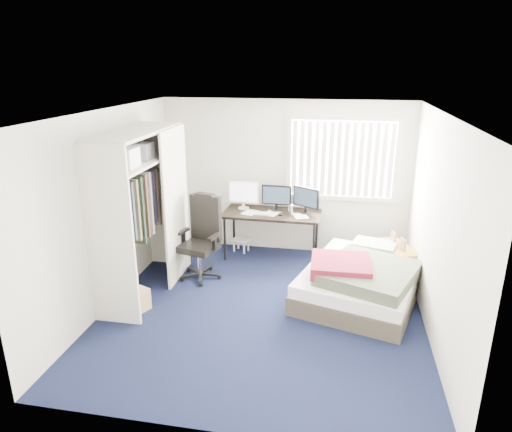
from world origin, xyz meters
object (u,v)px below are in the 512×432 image
object	(u,v)px
nightstand	(396,250)
bed	(361,279)
desk	(272,210)
office_chair	(202,246)

from	to	relation	value
nightstand	bed	size ratio (longest dim) A/B	0.37
nightstand	bed	world-z (taller)	nightstand
nightstand	desk	bearing A→B (deg)	165.35
bed	office_chair	bearing A→B (deg)	173.38
office_chair	bed	distance (m)	2.33
desk	nightstand	xyz separation A→B (m)	(1.90, -0.50, -0.34)
office_chair	nightstand	world-z (taller)	office_chair
nightstand	bed	distance (m)	0.87
office_chair	nightstand	distance (m)	2.84
desk	office_chair	world-z (taller)	office_chair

